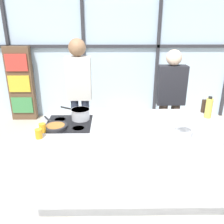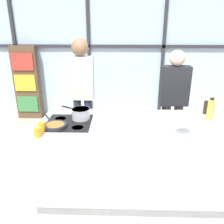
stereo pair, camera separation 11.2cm
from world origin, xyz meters
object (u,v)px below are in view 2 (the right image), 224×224
at_px(white_plate, 173,126).
at_px(oil_bottle, 211,109).
at_px(spectator_center_left, 174,97).
at_px(juice_glass_near, 38,132).
at_px(frying_pan, 55,125).
at_px(saucepan, 81,113).
at_px(spectator_far_left, 82,88).
at_px(pepper_grinder, 206,107).
at_px(juice_glass_far, 42,127).
at_px(mixing_bowl, 182,133).

bearing_deg(white_plate, oil_bottle, 25.00).
height_order(spectator_center_left, juice_glass_near, spectator_center_left).
height_order(frying_pan, saucepan, saucepan).
relative_size(spectator_far_left, spectator_center_left, 1.09).
bearing_deg(saucepan, oil_bottle, 1.27).
relative_size(pepper_grinder, juice_glass_far, 2.06).
bearing_deg(juice_glass_near, frying_pan, 65.54).
bearing_deg(oil_bottle, frying_pan, -171.20).
bearing_deg(juice_glass_near, spectator_far_left, 79.35).
bearing_deg(spectator_far_left, oil_bottle, 153.60).
height_order(white_plate, pepper_grinder, pepper_grinder).
bearing_deg(juice_glass_near, white_plate, 11.84).
xyz_separation_m(spectator_center_left, juice_glass_far, (-1.65, -1.20, 0.04)).
relative_size(spectator_far_left, juice_glass_near, 18.59).
height_order(frying_pan, juice_glass_far, juice_glass_far).
xyz_separation_m(spectator_center_left, juice_glass_near, (-1.65, -1.34, 0.04)).
xyz_separation_m(saucepan, oil_bottle, (1.54, 0.03, 0.06)).
bearing_deg(oil_bottle, spectator_center_left, 107.09).
relative_size(frying_pan, pepper_grinder, 2.07).
xyz_separation_m(mixing_bowl, juice_glass_far, (-1.46, 0.08, 0.02)).
relative_size(frying_pan, juice_glass_far, 4.28).
distance_m(saucepan, white_plate, 1.09).
bearing_deg(white_plate, pepper_grinder, 39.70).
bearing_deg(spectator_center_left, spectator_far_left, 0.00).
height_order(frying_pan, oil_bottle, oil_bottle).
bearing_deg(pepper_grinder, saucepan, -172.14).
xyz_separation_m(spectator_far_left, saucepan, (0.11, -0.85, -0.08)).
bearing_deg(pepper_grinder, juice_glass_near, -159.90).
xyz_separation_m(mixing_bowl, pepper_grinder, (0.45, 0.64, 0.06)).
height_order(saucepan, juice_glass_near, saucepan).
bearing_deg(frying_pan, spectator_center_left, 35.45).
height_order(mixing_bowl, oil_bottle, oil_bottle).
xyz_separation_m(frying_pan, saucepan, (0.25, 0.24, 0.05)).
xyz_separation_m(juice_glass_near, juice_glass_far, (0.00, 0.14, 0.00)).
xyz_separation_m(saucepan, pepper_grinder, (1.55, 0.21, 0.02)).
bearing_deg(oil_bottle, spectator_far_left, 153.60).
height_order(white_plate, juice_glass_near, juice_glass_near).
height_order(frying_pan, juice_glass_near, juice_glass_near).
xyz_separation_m(white_plate, pepper_grinder, (0.48, 0.40, 0.08)).
bearing_deg(juice_glass_far, juice_glass_near, -90.00).
height_order(oil_bottle, juice_glass_far, oil_bottle).
relative_size(spectator_center_left, white_plate, 7.07).
bearing_deg(spectator_center_left, juice_glass_near, 39.05).
bearing_deg(saucepan, spectator_far_left, 97.37).
distance_m(spectator_center_left, frying_pan, 1.89).
bearing_deg(juice_glass_far, frying_pan, 42.93).
bearing_deg(frying_pan, pepper_grinder, 14.24).
bearing_deg(frying_pan, saucepan, 44.02).
bearing_deg(spectator_center_left, mixing_bowl, 81.64).
distance_m(spectator_far_left, juice_glass_near, 1.37).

